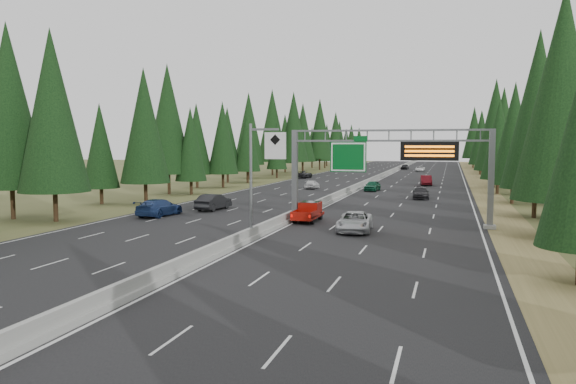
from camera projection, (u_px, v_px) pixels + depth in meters
name	position (u px, v px, depth m)	size (l,w,h in m)	color
road	(367.00, 185.00, 91.45)	(32.00, 260.00, 0.08)	black
shoulder_right	(482.00, 187.00, 86.49)	(3.60, 260.00, 0.06)	olive
shoulder_left	(263.00, 183.00, 96.42)	(3.60, 260.00, 0.06)	#454F25
median_barrier	(367.00, 183.00, 91.42)	(0.70, 260.00, 0.85)	gray
sign_gantry	(396.00, 162.00, 45.36)	(16.75, 0.98, 7.80)	slate
hov_sign_pole	(259.00, 173.00, 38.25)	(2.80, 0.50, 8.00)	slate
tree_row_right	(510.00, 130.00, 88.31)	(11.78, 240.97, 18.93)	black
tree_row_left	(212.00, 128.00, 85.74)	(11.53, 242.41, 18.92)	black
silver_minivan	(355.00, 222.00, 42.48)	(2.47, 5.35, 1.49)	silver
red_pickup	(309.00, 210.00, 48.38)	(1.78, 4.98, 1.62)	black
car_ahead_green	(372.00, 186.00, 79.29)	(1.73, 4.30, 1.47)	#124E33
car_ahead_dkred	(426.00, 180.00, 90.27)	(1.69, 4.83, 1.59)	maroon
car_ahead_dkgrey	(421.00, 193.00, 68.07)	(1.94, 4.77, 1.38)	black
car_ahead_white	(420.00, 169.00, 135.14)	(2.22, 4.81, 1.34)	white
car_ahead_far	(405.00, 167.00, 146.74)	(1.64, 4.08, 1.39)	black
car_onc_near	(214.00, 202.00, 56.40)	(1.72, 4.92, 1.62)	black
car_onc_blue	(159.00, 207.00, 51.57)	(2.23, 5.48, 1.59)	navy
car_onc_white	(312.00, 184.00, 83.17)	(1.55, 3.84, 1.31)	white
car_onc_far	(303.00, 174.00, 109.47)	(2.32, 5.03, 1.40)	black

